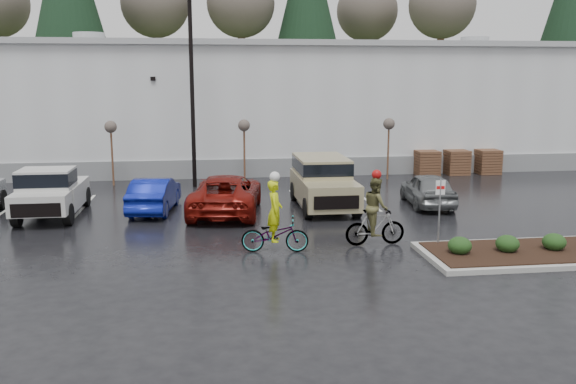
{
  "coord_description": "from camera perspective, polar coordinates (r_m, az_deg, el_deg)",
  "views": [
    {
      "loc": [
        -3.36,
        -17.59,
        5.39
      ],
      "look_at": [
        -0.55,
        3.44,
        1.3
      ],
      "focal_mm": 38.0,
      "sensor_mm": 36.0,
      "label": 1
    }
  ],
  "objects": [
    {
      "name": "warehouse",
      "position": [
        39.77,
        -2.78,
        8.39
      ],
      "size": [
        60.5,
        15.5,
        7.2
      ],
      "color": "silver",
      "rests_on": "ground"
    },
    {
      "name": "shrub_b",
      "position": [
        19.46,
        19.85,
        -4.58
      ],
      "size": [
        0.7,
        0.7,
        0.52
      ],
      "primitive_type": "ellipsoid",
      "color": "#133815",
      "rests_on": "curb_island"
    },
    {
      "name": "sapling_mid",
      "position": [
        30.77,
        -4.14,
        5.92
      ],
      "size": [
        0.6,
        0.6,
        3.2
      ],
      "color": "#4C2D1E",
      "rests_on": "ground"
    },
    {
      "name": "mulch_bed",
      "position": [
        20.25,
        23.59,
        -4.97
      ],
      "size": [
        7.6,
        2.6,
        0.04
      ],
      "primitive_type": "cube",
      "color": "black",
      "rests_on": "curb_island"
    },
    {
      "name": "curb_island",
      "position": [
        20.27,
        23.57,
        -5.23
      ],
      "size": [
        8.0,
        3.0,
        0.15
      ],
      "primitive_type": "cube",
      "color": "gray",
      "rests_on": "ground"
    },
    {
      "name": "shrub_c",
      "position": [
        20.19,
        23.64,
        -4.3
      ],
      "size": [
        0.7,
        0.7,
        0.52
      ],
      "primitive_type": "ellipsoid",
      "color": "#133815",
      "rests_on": "curb_island"
    },
    {
      "name": "lamppost",
      "position": [
        29.6,
        -9.02,
        11.35
      ],
      "size": [
        0.5,
        1.0,
        9.22
      ],
      "color": "black",
      "rests_on": "ground"
    },
    {
      "name": "pickup_white",
      "position": [
        25.36,
        -21.1,
        0.16
      ],
      "size": [
        2.1,
        5.2,
        1.96
      ],
      "primitive_type": null,
      "color": "#BABAB6",
      "rests_on": "ground"
    },
    {
      "name": "pallet_stack_b",
      "position": [
        34.7,
        15.49,
        2.7
      ],
      "size": [
        1.2,
        1.2,
        1.35
      ],
      "primitive_type": "cube",
      "color": "#4C2D1E",
      "rests_on": "ground"
    },
    {
      "name": "pallet_stack_c",
      "position": [
        35.45,
        18.17,
        2.72
      ],
      "size": [
        1.2,
        1.2,
        1.35
      ],
      "primitive_type": "cube",
      "color": "#4C2D1E",
      "rests_on": "ground"
    },
    {
      "name": "shrub_a",
      "position": [
        18.82,
        15.77,
        -4.85
      ],
      "size": [
        0.7,
        0.7,
        0.52
      ],
      "primitive_type": "ellipsoid",
      "color": "#133815",
      "rests_on": "curb_island"
    },
    {
      "name": "sapling_west",
      "position": [
        31.06,
        -16.25,
        5.56
      ],
      "size": [
        0.6,
        0.6,
        3.2
      ],
      "color": "#4C2D1E",
      "rests_on": "ground"
    },
    {
      "name": "pallet_stack_a",
      "position": [
        34.08,
        12.85,
        2.68
      ],
      "size": [
        1.2,
        1.2,
        1.35
      ],
      "primitive_type": "cube",
      "color": "#4C2D1E",
      "rests_on": "ground"
    },
    {
      "name": "car_grey",
      "position": [
        26.09,
        12.95,
        0.26
      ],
      "size": [
        2.01,
        4.22,
        1.39
      ],
      "primitive_type": "imported",
      "rotation": [
        0.0,
        0.0,
        3.05
      ],
      "color": "slate",
      "rests_on": "ground"
    },
    {
      "name": "sapling_east",
      "position": [
        32.11,
        9.42,
        6.01
      ],
      "size": [
        0.6,
        0.6,
        3.2
      ],
      "color": "#4C2D1E",
      "rests_on": "ground"
    },
    {
      "name": "ground",
      "position": [
        18.71,
        3.09,
        -5.85
      ],
      "size": [
        120.0,
        120.0,
        0.0
      ],
      "primitive_type": "plane",
      "color": "black",
      "rests_on": "ground"
    },
    {
      "name": "cyclist_olive",
      "position": [
        19.68,
        8.18,
        -2.43
      ],
      "size": [
        1.91,
        0.93,
        2.45
      ],
      "rotation": [
        0.0,
        0.0,
        1.62
      ],
      "color": "#3F3F44",
      "rests_on": "ground"
    },
    {
      "name": "cyclist_hivis",
      "position": [
        18.76,
        -1.24,
        -3.35
      ],
      "size": [
        2.15,
        0.99,
        2.51
      ],
      "rotation": [
        0.0,
        0.0,
        1.44
      ],
      "color": "#3F3F44",
      "rests_on": "ground"
    },
    {
      "name": "car_red",
      "position": [
        24.18,
        -5.81,
        -0.17
      ],
      "size": [
        3.3,
        5.84,
        1.54
      ],
      "primitive_type": "imported",
      "rotation": [
        0.0,
        0.0,
        3.0
      ],
      "color": "maroon",
      "rests_on": "ground"
    },
    {
      "name": "car_blue",
      "position": [
        24.93,
        -12.39,
        -0.22
      ],
      "size": [
        1.95,
        4.32,
        1.38
      ],
      "primitive_type": "imported",
      "rotation": [
        0.0,
        0.0,
        3.02
      ],
      "color": "navy",
      "rests_on": "ground"
    },
    {
      "name": "suv_tan",
      "position": [
        24.94,
        3.36,
        0.82
      ],
      "size": [
        2.2,
        5.1,
        2.06
      ],
      "primitive_type": null,
      "color": "#988D67",
      "rests_on": "ground"
    },
    {
      "name": "wooded_ridge",
      "position": [
        62.73,
        -4.59,
        8.69
      ],
      "size": [
        80.0,
        25.0,
        6.0
      ],
      "primitive_type": "cube",
      "color": "#243616",
      "rests_on": "ground"
    },
    {
      "name": "fire_lane_sign",
      "position": [
        19.59,
        14.01,
        -1.16
      ],
      "size": [
        0.3,
        0.05,
        2.2
      ],
      "color": "gray",
      "rests_on": "ground"
    }
  ]
}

